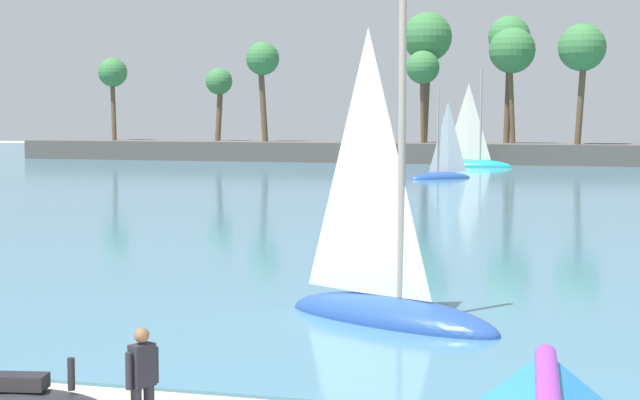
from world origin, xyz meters
TOP-DOWN VIEW (x-y plane):
  - sea at (0.00, 63.29)m, footprint 220.00×114.49m
  - palm_headland at (2.89, 80.59)m, footprint 95.67×6.72m
  - person_rigging_by_gear at (-0.97, 3.38)m, footprint 0.33×0.50m
  - sailboat_near_shore at (0.57, 12.37)m, footprint 5.59×3.85m
  - sailboat_mid_bay at (-5.16, 59.09)m, footprint 4.38×3.75m
  - sailboat_toward_headland at (-4.72, 74.36)m, footprint 5.85×1.77m

SIDE VIEW (x-z plane):
  - sea at x=0.00m, z-range 0.00..0.06m
  - sailboat_mid_bay at x=-5.16m, z-range -2.59..3.88m
  - sailboat_near_shore at x=0.57m, z-range -3.17..4.71m
  - sailboat_toward_headland at x=-4.72m, z-range -3.41..5.06m
  - person_rigging_by_gear at x=-0.97m, z-range 0.06..1.73m
  - palm_headland at x=2.89m, z-range -2.28..11.03m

